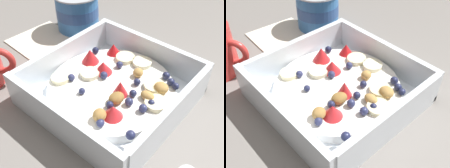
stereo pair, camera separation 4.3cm
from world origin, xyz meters
The scene contains 4 objects.
ground_plane centered at (0.00, 0.00, 0.00)m, with size 2.40×2.40×0.00m, color gray.
fruit_bowl centered at (0.00, -0.02, 0.02)m, with size 0.23×0.23×0.06m.
yogurt_cup centered at (-0.20, 0.11, 0.04)m, with size 0.10×0.10×0.08m.
folded_napkin centered at (-0.22, 0.02, 0.00)m, with size 0.12×0.12×0.01m, color silver.
Camera 1 is at (0.21, -0.26, 0.31)m, focal length 43.42 mm.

